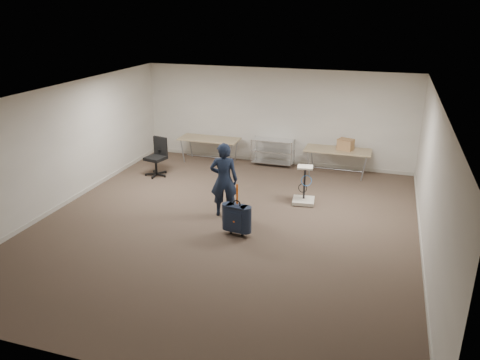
% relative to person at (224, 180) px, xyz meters
% --- Properties ---
extents(ground, '(9.00, 9.00, 0.00)m').
position_rel_person_xyz_m(ground, '(0.19, -0.46, -0.85)').
color(ground, '#403327').
rests_on(ground, ground).
extents(room_shell, '(8.00, 9.00, 9.00)m').
position_rel_person_xyz_m(room_shell, '(0.19, 0.92, -0.80)').
color(room_shell, beige).
rests_on(room_shell, ground).
extents(folding_table_left, '(1.80, 0.75, 0.73)m').
position_rel_person_xyz_m(folding_table_left, '(-1.71, 3.49, -0.17)').
color(folding_table_left, '#9A865E').
rests_on(folding_table_left, ground).
extents(folding_table_right, '(1.80, 0.75, 0.73)m').
position_rel_person_xyz_m(folding_table_right, '(2.09, 3.49, -0.17)').
color(folding_table_right, '#9A865E').
rests_on(folding_table_right, ground).
extents(wire_shelf, '(1.22, 0.47, 0.80)m').
position_rel_person_xyz_m(wire_shelf, '(0.19, 3.74, -0.41)').
color(wire_shelf, silver).
rests_on(wire_shelf, ground).
extents(person, '(0.70, 0.54, 1.69)m').
position_rel_person_xyz_m(person, '(0.00, 0.00, 0.00)').
color(person, black).
rests_on(person, ground).
extents(suitcase, '(0.44, 0.29, 1.12)m').
position_rel_person_xyz_m(suitcase, '(0.58, -0.86, -0.47)').
color(suitcase, '#161B32').
rests_on(suitcase, ground).
extents(office_chair, '(0.64, 0.64, 1.06)m').
position_rel_person_xyz_m(office_chair, '(-2.67, 1.94, -0.53)').
color(office_chair, black).
rests_on(office_chair, ground).
extents(equipment_cart, '(0.56, 0.56, 0.93)m').
position_rel_person_xyz_m(equipment_cart, '(1.59, 1.20, -0.60)').
color(equipment_cart, silver).
rests_on(equipment_cart, ground).
extents(cardboard_box, '(0.48, 0.41, 0.30)m').
position_rel_person_xyz_m(cardboard_box, '(2.29, 3.54, 0.03)').
color(cardboard_box, '#916543').
rests_on(cardboard_box, folding_table_right).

